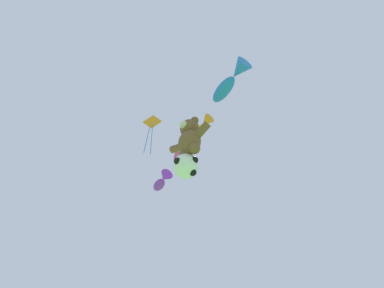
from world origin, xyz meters
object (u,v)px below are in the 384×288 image
Objects in this scene: teddy_bear_kite at (189,138)px; fish_kite_cobalt at (231,80)px; soccer_ball_kite at (186,166)px; fish_kite_violet at (162,181)px; fish_kite_goldfin at (201,126)px; diamond_kite at (152,126)px; fish_kite_magenta at (181,150)px.

teddy_bear_kite is 0.97× the size of fish_kite_cobalt.
soccer_ball_kite is 7.04m from fish_kite_violet.
fish_kite_goldfin is (-2.79, 1.10, 0.15)m from fish_kite_cobalt.
diamond_kite reaches higher than soccer_ball_kite.
soccer_ball_kite is at bearing -38.22° from fish_kite_magenta.
fish_kite_magenta is 0.60× the size of diamond_kite.
fish_kite_magenta is 0.95× the size of fish_kite_violet.
fish_kite_magenta is (-2.19, 1.73, 4.09)m from soccer_ball_kite.
teddy_bear_kite is at bearing 24.56° from diamond_kite.
diamond_kite is at bearing -74.41° from fish_kite_magenta.
teddy_bear_kite is at bearing -29.66° from fish_kite_violet.
fish_kite_goldfin is 0.92× the size of fish_kite_magenta.
teddy_bear_kite is at bearing -30.61° from soccer_ball_kite.
fish_kite_magenta is at bearing 141.78° from soccer_ball_kite.
diamond_kite is at bearing -130.80° from fish_kite_goldfin.
fish_kite_violet is (-5.17, 1.99, 0.84)m from fish_kite_goldfin.
fish_kite_cobalt is (3.02, -0.28, 3.15)m from soccer_ball_kite.
fish_kite_goldfin is 2.70m from fish_kite_magenta.
fish_kite_magenta reaches higher than fish_kite_goldfin.
fish_kite_cobalt is at bearing -21.22° from fish_kite_violet.
teddy_bear_kite is 6.80m from fish_kite_violet.
soccer_ball_kite is 0.49× the size of fish_kite_cobalt.
teddy_bear_kite is at bearing -79.83° from fish_kite_goldfin.
fish_kite_magenta is at bearing 142.89° from teddy_bear_kite.
fish_kite_magenta is at bearing 158.88° from fish_kite_cobalt.
fish_kite_magenta is at bearing 105.59° from diamond_kite.
fish_kite_goldfin reaches higher than fish_kite_cobalt.
fish_kite_violet reaches higher than teddy_bear_kite.
teddy_bear_kite is 2.65m from diamond_kite.
fish_kite_violet reaches higher than diamond_kite.
fish_kite_violet is (-5.36, 3.05, 2.87)m from teddy_bear_kite.
fish_kite_magenta is at bearing -21.41° from fish_kite_violet.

